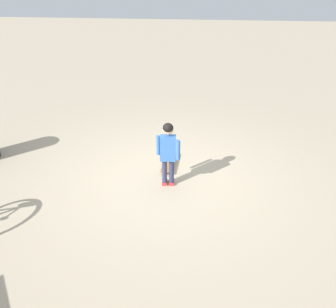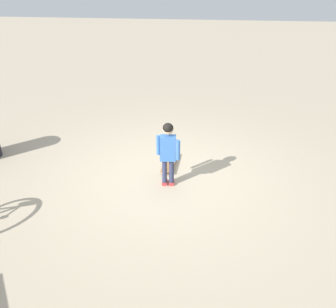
% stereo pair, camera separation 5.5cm
% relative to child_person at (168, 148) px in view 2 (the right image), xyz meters
% --- Properties ---
extents(ground_plane, '(50.00, 50.00, 0.00)m').
position_rel_child_person_xyz_m(ground_plane, '(0.26, 0.07, -0.66)').
color(ground_plane, tan).
extents(child_person, '(0.20, 0.38, 1.06)m').
position_rel_child_person_xyz_m(child_person, '(0.00, 0.00, 0.00)').
color(child_person, '#2D3351').
rests_on(child_person, ground).
extents(skateboard, '(0.75, 0.20, 0.07)m').
position_rel_child_person_xyz_m(skateboard, '(0.64, 0.06, -0.60)').
color(skateboard, olive).
rests_on(skateboard, ground).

